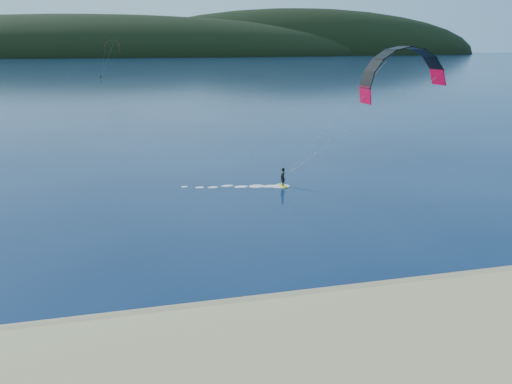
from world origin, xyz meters
TOP-DOWN VIEW (x-y plane):
  - ground at (0.00, 0.00)m, footprint 1800.00×1800.00m
  - wet_sand at (0.00, 4.50)m, footprint 220.00×2.50m
  - headland at (0.63, 745.28)m, footprint 1200.00×310.00m
  - kitesurfer_near at (19.60, 22.09)m, footprint 24.19×8.75m
  - kitesurfer_far at (-12.73, 198.01)m, footprint 9.77×7.09m

SIDE VIEW (x-z plane):
  - ground at x=0.00m, z-range 0.00..0.00m
  - headland at x=0.63m, z-range -70.00..70.00m
  - wet_sand at x=0.00m, z-range 0.00..0.10m
  - kitesurfer_near at x=19.60m, z-range 2.78..16.77m
  - kitesurfer_far at x=-12.73m, z-range 4.97..20.51m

